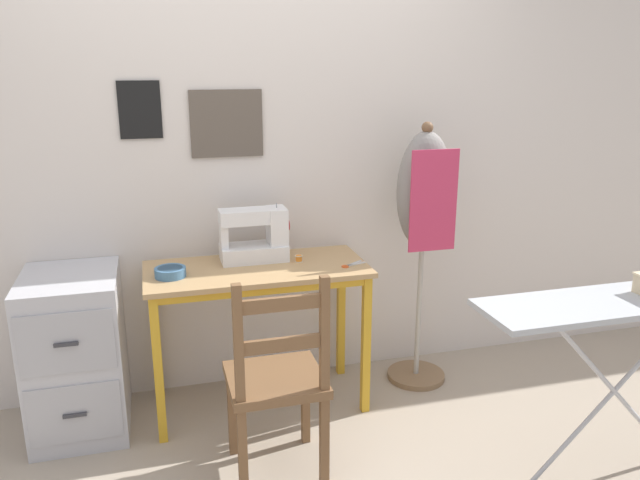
{
  "coord_description": "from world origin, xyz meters",
  "views": [
    {
      "loc": [
        -0.47,
        -2.63,
        1.72
      ],
      "look_at": [
        0.32,
        0.22,
        0.87
      ],
      "focal_mm": 35.0,
      "sensor_mm": 36.0,
      "label": 1
    }
  ],
  "objects_px": {
    "wooden_chair": "(277,381)",
    "filing_cabinet": "(77,353)",
    "scissors": "(350,265)",
    "fabric_bowl": "(170,272)",
    "dress_form": "(424,206)",
    "sewing_machine": "(257,236)",
    "thread_spool_near_machine": "(299,258)",
    "ironing_board": "(626,308)"
  },
  "relations": [
    {
      "from": "fabric_bowl",
      "to": "dress_form",
      "type": "relative_size",
      "value": 0.1
    },
    {
      "from": "sewing_machine",
      "to": "ironing_board",
      "type": "relative_size",
      "value": 0.28
    },
    {
      "from": "scissors",
      "to": "filing_cabinet",
      "type": "distance_m",
      "value": 1.37
    },
    {
      "from": "thread_spool_near_machine",
      "to": "wooden_chair",
      "type": "distance_m",
      "value": 0.73
    },
    {
      "from": "filing_cabinet",
      "to": "scissors",
      "type": "bearing_deg",
      "value": -5.51
    },
    {
      "from": "fabric_bowl",
      "to": "scissors",
      "type": "bearing_deg",
      "value": -4.38
    },
    {
      "from": "fabric_bowl",
      "to": "dress_form",
      "type": "height_order",
      "value": "dress_form"
    },
    {
      "from": "wooden_chair",
      "to": "fabric_bowl",
      "type": "bearing_deg",
      "value": 125.56
    },
    {
      "from": "scissors",
      "to": "wooden_chair",
      "type": "distance_m",
      "value": 0.74
    },
    {
      "from": "fabric_bowl",
      "to": "thread_spool_near_machine",
      "type": "xyz_separation_m",
      "value": [
        0.63,
        0.06,
        -0.01
      ]
    },
    {
      "from": "filing_cabinet",
      "to": "sewing_machine",
      "type": "bearing_deg",
      "value": 5.62
    },
    {
      "from": "wooden_chair",
      "to": "dress_form",
      "type": "distance_m",
      "value": 1.24
    },
    {
      "from": "sewing_machine",
      "to": "scissors",
      "type": "bearing_deg",
      "value": -27.06
    },
    {
      "from": "scissors",
      "to": "filing_cabinet",
      "type": "xyz_separation_m",
      "value": [
        -1.32,
        0.13,
        -0.37
      ]
    },
    {
      "from": "scissors",
      "to": "thread_spool_near_machine",
      "type": "distance_m",
      "value": 0.26
    },
    {
      "from": "scissors",
      "to": "dress_form",
      "type": "bearing_deg",
      "value": 17.0
    },
    {
      "from": "thread_spool_near_machine",
      "to": "filing_cabinet",
      "type": "xyz_separation_m",
      "value": [
        -1.09,
        -0.0,
        -0.38
      ]
    },
    {
      "from": "wooden_chair",
      "to": "dress_form",
      "type": "xyz_separation_m",
      "value": [
        0.92,
        0.61,
        0.56
      ]
    },
    {
      "from": "sewing_machine",
      "to": "scissors",
      "type": "height_order",
      "value": "sewing_machine"
    },
    {
      "from": "scissors",
      "to": "filing_cabinet",
      "type": "relative_size",
      "value": 0.17
    },
    {
      "from": "fabric_bowl",
      "to": "scissors",
      "type": "distance_m",
      "value": 0.86
    },
    {
      "from": "sewing_machine",
      "to": "ironing_board",
      "type": "bearing_deg",
      "value": -39.21
    },
    {
      "from": "wooden_chair",
      "to": "filing_cabinet",
      "type": "height_order",
      "value": "wooden_chair"
    },
    {
      "from": "fabric_bowl",
      "to": "dress_form",
      "type": "distance_m",
      "value": 1.33
    },
    {
      "from": "filing_cabinet",
      "to": "ironing_board",
      "type": "bearing_deg",
      "value": -23.98
    },
    {
      "from": "fabric_bowl",
      "to": "ironing_board",
      "type": "distance_m",
      "value": 1.98
    },
    {
      "from": "sewing_machine",
      "to": "ironing_board",
      "type": "xyz_separation_m",
      "value": [
        1.31,
        -1.07,
        -0.11
      ]
    },
    {
      "from": "wooden_chair",
      "to": "ironing_board",
      "type": "relative_size",
      "value": 0.75
    },
    {
      "from": "fabric_bowl",
      "to": "dress_form",
      "type": "xyz_separation_m",
      "value": [
        1.31,
        0.07,
        0.22
      ]
    },
    {
      "from": "sewing_machine",
      "to": "thread_spool_near_machine",
      "type": "relative_size",
      "value": 8.76
    },
    {
      "from": "thread_spool_near_machine",
      "to": "dress_form",
      "type": "height_order",
      "value": "dress_form"
    },
    {
      "from": "thread_spool_near_machine",
      "to": "sewing_machine",
      "type": "bearing_deg",
      "value": 156.29
    },
    {
      "from": "fabric_bowl",
      "to": "wooden_chair",
      "type": "relative_size",
      "value": 0.16
    },
    {
      "from": "fabric_bowl",
      "to": "sewing_machine",
      "type": "bearing_deg",
      "value": 18.79
    },
    {
      "from": "filing_cabinet",
      "to": "fabric_bowl",
      "type": "bearing_deg",
      "value": -7.63
    },
    {
      "from": "dress_form",
      "to": "scissors",
      "type": "bearing_deg",
      "value": -163.0
    },
    {
      "from": "filing_cabinet",
      "to": "ironing_board",
      "type": "relative_size",
      "value": 0.63
    },
    {
      "from": "sewing_machine",
      "to": "fabric_bowl",
      "type": "distance_m",
      "value": 0.47
    },
    {
      "from": "thread_spool_near_machine",
      "to": "dress_form",
      "type": "xyz_separation_m",
      "value": [
        0.68,
        0.01,
        0.23
      ]
    },
    {
      "from": "filing_cabinet",
      "to": "wooden_chair",
      "type": "bearing_deg",
      "value": -35.58
    },
    {
      "from": "sewing_machine",
      "to": "wooden_chair",
      "type": "height_order",
      "value": "sewing_machine"
    },
    {
      "from": "fabric_bowl",
      "to": "thread_spool_near_machine",
      "type": "height_order",
      "value": "fabric_bowl"
    }
  ]
}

